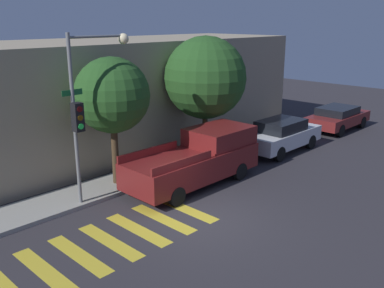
{
  "coord_description": "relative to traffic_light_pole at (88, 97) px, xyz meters",
  "views": [
    {
      "loc": [
        -8.77,
        -8.27,
        5.97
      ],
      "look_at": [
        1.89,
        2.1,
        1.6
      ],
      "focal_mm": 40.0,
      "sensor_mm": 36.0,
      "label": 1
    }
  ],
  "objects": [
    {
      "name": "ground_plane",
      "position": [
        1.52,
        -3.37,
        -3.59
      ],
      "size": [
        60.0,
        60.0,
        0.0
      ],
      "primitive_type": "plane",
      "color": "#2D2B30"
    },
    {
      "name": "sidewalk",
      "position": [
        1.52,
        0.73,
        -3.52
      ],
      "size": [
        26.0,
        1.81,
        0.14
      ],
      "primitive_type": "cube",
      "color": "gray",
      "rests_on": "ground"
    },
    {
      "name": "building_row",
      "position": [
        1.52,
        5.04,
        -1.07
      ],
      "size": [
        26.0,
        6.0,
        5.04
      ],
      "primitive_type": "cube",
      "color": "gray",
      "rests_on": "ground"
    },
    {
      "name": "crosswalk",
      "position": [
        -1.21,
        -2.57,
        -3.58
      ],
      "size": [
        6.37,
        2.6,
        0.0
      ],
      "color": "gold",
      "rests_on": "ground"
    },
    {
      "name": "traffic_light_pole",
      "position": [
        0.0,
        0.0,
        0.0
      ],
      "size": [
        2.56,
        0.56,
        5.58
      ],
      "color": "slate",
      "rests_on": "ground"
    },
    {
      "name": "pickup_truck",
      "position": [
        3.76,
        -1.27,
        -2.61
      ],
      "size": [
        5.44,
        2.02,
        1.95
      ],
      "color": "maroon",
      "rests_on": "ground"
    },
    {
      "name": "sedan_near_corner",
      "position": [
        9.37,
        -1.27,
        -2.8
      ],
      "size": [
        4.31,
        1.77,
        1.5
      ],
      "color": "silver",
      "rests_on": "ground"
    },
    {
      "name": "sedan_middle",
      "position": [
        15.03,
        -1.27,
        -2.88
      ],
      "size": [
        4.31,
        1.89,
        1.3
      ],
      "color": "maroon",
      "rests_on": "ground"
    },
    {
      "name": "tree_near_corner",
      "position": [
        1.41,
        0.68,
        -0.2
      ],
      "size": [
        2.68,
        2.68,
        4.74
      ],
      "color": "#42301E",
      "rests_on": "ground"
    },
    {
      "name": "tree_midblock",
      "position": [
        6.24,
        0.68,
        -0.04
      ],
      "size": [
        3.52,
        3.52,
        5.31
      ],
      "color": "#4C3823",
      "rests_on": "ground"
    }
  ]
}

